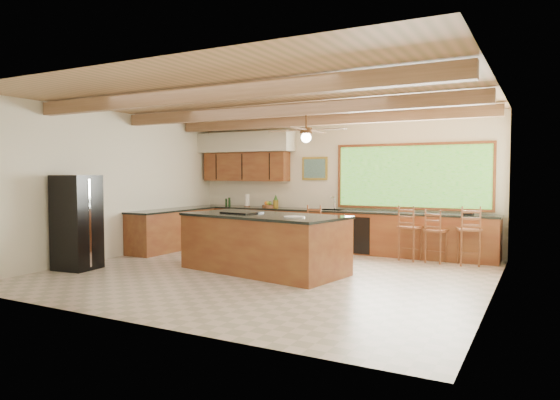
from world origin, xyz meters
The scene contains 9 objects.
ground centered at (0.00, 0.00, 0.00)m, with size 7.20×7.20×0.00m, color beige.
room_shell centered at (-0.17, 0.65, 2.21)m, with size 7.27×6.54×3.02m.
counter_run centered at (-0.82, 2.52, 0.46)m, with size 7.12×3.10×1.23m.
island centered at (-0.15, 0.12, 0.51)m, with size 3.09×1.85×1.03m.
refrigerator centered at (-3.22, -1.29, 0.85)m, with size 0.73×0.71×1.70m.
bar_stool_a centered at (0.10, 1.91, 0.65)m, with size 0.44×0.44×1.09m.
bar_stool_b centered at (2.37, 2.39, 0.61)m, with size 0.43×0.43×1.04m.
bar_stool_c centered at (1.87, 2.39, 0.65)m, with size 0.47×0.47×1.10m.
bar_stool_d centered at (2.97, 2.39, 0.67)m, with size 0.51×0.51×1.13m.
Camera 1 is at (4.23, -7.46, 1.72)m, focal length 32.00 mm.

